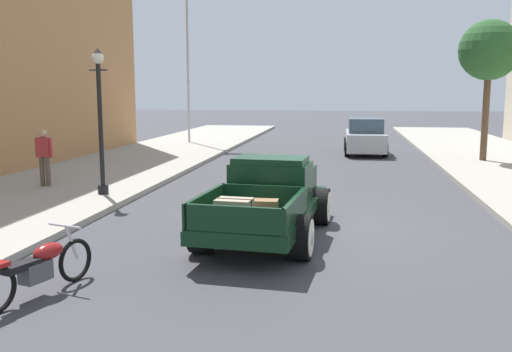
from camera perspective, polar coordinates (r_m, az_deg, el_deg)
name	(u,v)px	position (r m, az deg, el deg)	size (l,w,h in m)	color
ground_plane	(294,227)	(12.13, 3.89, -5.20)	(140.00, 140.00, 0.00)	#3D3D42
hotrod_truck_dark_green	(270,198)	(11.37, 1.41, -2.23)	(2.44, 5.03, 1.58)	black
motorcycle_parked	(38,267)	(8.60, -21.31, -8.61)	(0.81, 2.05, 0.93)	black
car_background_silver	(365,137)	(26.40, 11.04, 3.90)	(1.93, 4.33, 1.65)	#B7B7BC
pedestrian_sidewalk_left	(44,154)	(17.32, -20.76, 2.09)	(0.53, 0.22, 1.65)	brown
street_lamp_near	(100,111)	(15.44, -15.60, 6.44)	(0.50, 0.32, 3.85)	black
flagpole	(192,35)	(30.46, -6.57, 14.05)	(1.74, 0.16, 9.16)	#B2B2B7
street_tree_second	(489,51)	(24.02, 22.66, 11.64)	(2.34, 2.34, 5.48)	brown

